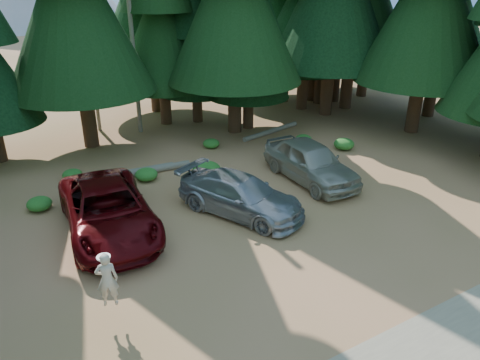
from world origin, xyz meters
The scene contains 19 objects.
ground centered at (0.00, 0.00, 0.00)m, with size 160.00×160.00×0.00m, color olive.
forest_belt_north centered at (0.00, 15.00, 0.00)m, with size 36.00×7.00×22.00m, color black, non-canonical shape.
forest_belt_east centered at (15.50, 4.00, 0.00)m, with size 6.00×22.00×22.00m, color black, non-canonical shape.
snag_front centered at (0.80, 14.50, 6.00)m, with size 0.24×0.24×12.00m, color #706A59.
snag_back centered at (-1.20, 16.00, 5.00)m, with size 0.20×0.20×10.00m, color #706A59.
red_pickup centered at (-4.02, 4.09, 0.88)m, with size 2.93×6.35×1.77m, color #55070A.
silver_minivan_center centered at (0.84, 2.92, 0.76)m, with size 2.14×5.27×1.53m, color #A9ABB1.
silver_minivan_right centered at (5.13, 4.03, 0.90)m, with size 2.13×5.29×1.80m, color #B5B2A1.
frisbee_player centered at (-5.33, -0.65, 1.38)m, with size 0.68×0.55×1.61m.
log_left centered at (-1.85, 8.63, 0.15)m, with size 0.31×0.31×4.28m, color #706A59.
log_mid centered at (-0.84, 8.38, 0.16)m, with size 0.31×0.31×3.79m, color #706A59.
log_right centered at (7.23, 10.33, 0.14)m, with size 0.28×0.28×4.30m, color #706A59.
shrub_far_left centered at (-4.18, 9.50, 0.24)m, with size 0.89×0.89×0.49m, color #2D7122.
shrub_left centered at (-5.97, 7.18, 0.27)m, with size 0.97×0.97×0.53m, color #2D7122.
shrub_center_left centered at (-1.29, 7.76, 0.28)m, with size 1.01×1.01×0.56m, color #2D7122.
shrub_center_right centered at (3.16, 10.00, 0.24)m, with size 0.88×0.88×0.48m, color #2D7122.
shrub_right centered at (1.25, 6.69, 0.36)m, with size 1.31×1.31×0.72m, color #2D7122.
shrub_far_right centered at (7.85, 8.04, 0.25)m, with size 0.90×0.90×0.50m, color #2D7122.
shrub_edge_east centered at (9.15, 6.23, 0.30)m, with size 1.07×1.07×0.59m, color #2D7122.
Camera 1 is at (-7.41, -11.12, 8.87)m, focal length 35.00 mm.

